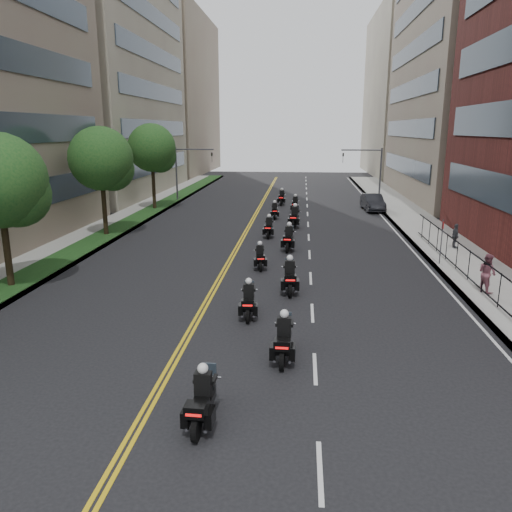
{
  "coord_description": "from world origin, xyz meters",
  "views": [
    {
      "loc": [
        2.65,
        -9.73,
        7.47
      ],
      "look_at": [
        0.48,
        13.84,
        1.42
      ],
      "focal_mm": 35.0,
      "sensor_mm": 36.0,
      "label": 1
    }
  ],
  "objects": [
    {
      "name": "motorcycle_2",
      "position": [
        0.59,
        9.33,
        0.64
      ],
      "size": [
        0.55,
        2.19,
        1.62
      ],
      "rotation": [
        0.0,
        0.0,
        0.06
      ],
      "color": "black",
      "rests_on": "ground"
    },
    {
      "name": "motorcycle_6",
      "position": [
        0.38,
        24.88,
        0.65
      ],
      "size": [
        0.52,
        2.22,
        1.64
      ],
      "rotation": [
        0.0,
        0.0,
        -0.03
      ],
      "color": "black",
      "rests_on": "ground"
    },
    {
      "name": "sidewalk_left",
      "position": [
        -12.0,
        25.0,
        0.07
      ],
      "size": [
        4.0,
        90.0,
        0.15
      ],
      "primitive_type": "cube",
      "color": "gray",
      "rests_on": "ground"
    },
    {
      "name": "motorcycle_10",
      "position": [
        0.63,
        40.39,
        0.67
      ],
      "size": [
        0.54,
        2.31,
        1.7
      ],
      "rotation": [
        0.0,
        0.0,
        -0.03
      ],
      "color": "black",
      "rests_on": "ground"
    },
    {
      "name": "street_trees",
      "position": [
        -11.05,
        18.61,
        5.13
      ],
      "size": [
        4.4,
        38.4,
        7.98
      ],
      "color": "#2D2214",
      "rests_on": "ground"
    },
    {
      "name": "motorcycle_7",
      "position": [
        2.14,
        28.59,
        0.74
      ],
      "size": [
        0.71,
        2.55,
        1.89
      ],
      "rotation": [
        0.0,
        0.0,
        -0.1
      ],
      "color": "black",
      "rests_on": "ground"
    },
    {
      "name": "building_left_far",
      "position": [
        -22.0,
        78.0,
        13.0
      ],
      "size": [
        16.0,
        28.0,
        26.0
      ],
      "primitive_type": "cube",
      "color": "gray",
      "rests_on": "ground"
    },
    {
      "name": "grass_strip",
      "position": [
        -11.2,
        25.0,
        0.17
      ],
      "size": [
        2.0,
        90.0,
        0.04
      ],
      "primitive_type": "cube",
      "color": "#163714",
      "rests_on": "sidewalk_left"
    },
    {
      "name": "ground",
      "position": [
        0.0,
        0.0,
        0.0
      ],
      "size": [
        160.0,
        160.0,
        0.0
      ],
      "primitive_type": "plane",
      "color": "black",
      "rests_on": "ground"
    },
    {
      "name": "motorcycle_5",
      "position": [
        1.89,
        21.04,
        0.71
      ],
      "size": [
        0.63,
        2.44,
        1.8
      ],
      "rotation": [
        0.0,
        0.0,
        -0.07
      ],
      "color": "black",
      "rests_on": "ground"
    },
    {
      "name": "motorcycle_9",
      "position": [
        2.05,
        36.09,
        0.65
      ],
      "size": [
        0.53,
        2.24,
        1.65
      ],
      "rotation": [
        0.0,
        0.0,
        -0.04
      ],
      "color": "black",
      "rests_on": "ground"
    },
    {
      "name": "traffic_signal_left",
      "position": [
        -9.54,
        42.0,
        3.7
      ],
      "size": [
        4.09,
        0.2,
        5.6
      ],
      "color": "#3F3F44",
      "rests_on": "ground"
    },
    {
      "name": "building_left_mid",
      "position": [
        -21.98,
        48.0,
        17.0
      ],
      "size": [
        16.11,
        28.0,
        34.0
      ],
      "color": "gray",
      "rests_on": "ground"
    },
    {
      "name": "pedestrian_b",
      "position": [
        11.2,
        13.09,
        1.06
      ],
      "size": [
        0.98,
        1.08,
        1.82
      ],
      "primitive_type": "imported",
      "rotation": [
        0.0,
        0.0,
        1.98
      ],
      "color": "#844856",
      "rests_on": "sidewalk_right"
    },
    {
      "name": "building_right_far",
      "position": [
        21.5,
        78.0,
        13.0
      ],
      "size": [
        15.0,
        28.0,
        26.0
      ],
      "primitive_type": "cube",
      "color": "gray",
      "rests_on": "ground"
    },
    {
      "name": "iron_fence",
      "position": [
        11.0,
        12.0,
        0.9
      ],
      "size": [
        0.05,
        28.0,
        1.5
      ],
      "color": "black",
      "rests_on": "sidewalk_right"
    },
    {
      "name": "pedestrian_c",
      "position": [
        12.33,
        21.96,
        0.93
      ],
      "size": [
        0.43,
        0.93,
        1.56
      ],
      "primitive_type": "imported",
      "rotation": [
        0.0,
        0.0,
        1.63
      ],
      "color": "#3E3F45",
      "rests_on": "sidewalk_right"
    },
    {
      "name": "parked_sedan",
      "position": [
        9.28,
        37.53,
        0.77
      ],
      "size": [
        1.93,
        4.75,
        1.53
      ],
      "primitive_type": "imported",
      "rotation": [
        0.0,
        0.0,
        0.07
      ],
      "color": "black",
      "rests_on": "ground"
    },
    {
      "name": "motorcycle_4",
      "position": [
        0.44,
        16.64,
        0.6
      ],
      "size": [
        0.62,
        2.05,
        1.52
      ],
      "rotation": [
        0.0,
        0.0,
        0.13
      ],
      "color": "black",
      "rests_on": "ground"
    },
    {
      "name": "traffic_signal_right",
      "position": [
        9.54,
        42.0,
        3.7
      ],
      "size": [
        4.09,
        0.2,
        5.6
      ],
      "color": "#3F3F44",
      "rests_on": "ground"
    },
    {
      "name": "motorcycle_3",
      "position": [
        2.17,
        12.65,
        0.7
      ],
      "size": [
        0.6,
        2.41,
        1.78
      ],
      "rotation": [
        0.0,
        0.0,
        0.06
      ],
      "color": "black",
      "rests_on": "ground"
    },
    {
      "name": "motorcycle_1",
      "position": [
        2.16,
        5.53,
        0.68
      ],
      "size": [
        0.54,
        2.34,
        1.73
      ],
      "rotation": [
        0.0,
        0.0,
        -0.03
      ],
      "color": "black",
      "rests_on": "ground"
    },
    {
      "name": "building_right_tan",
      "position": [
        21.48,
        48.0,
        15.0
      ],
      "size": [
        15.11,
        28.0,
        30.0
      ],
      "color": "gray",
      "rests_on": "ground"
    },
    {
      "name": "sidewalk_right",
      "position": [
        12.0,
        25.0,
        0.07
      ],
      "size": [
        4.0,
        90.0,
        0.15
      ],
      "primitive_type": "cube",
      "color": "gray",
      "rests_on": "ground"
    },
    {
      "name": "motorcycle_8",
      "position": [
        0.36,
        32.4,
        0.62
      ],
      "size": [
        0.56,
        2.11,
        1.56
      ],
      "rotation": [
        0.0,
        0.0,
        0.08
      ],
      "color": "black",
      "rests_on": "ground"
    },
    {
      "name": "motorcycle_0",
      "position": [
        0.22,
        1.59,
        0.66
      ],
      "size": [
        0.53,
        2.26,
        1.67
      ],
      "rotation": [
        0.0,
        0.0,
        -0.04
      ],
      "color": "black",
      "rests_on": "ground"
    }
  ]
}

